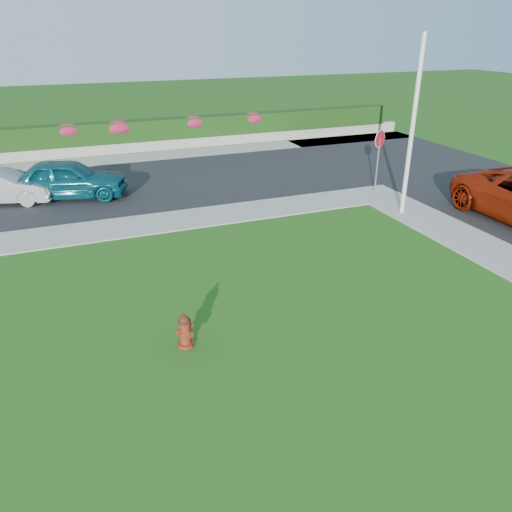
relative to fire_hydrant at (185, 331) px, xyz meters
name	(u,v)px	position (x,y,z in m)	size (l,w,h in m)	color
ground	(338,349)	(3.04, -1.32, -0.39)	(120.00, 120.00, 0.00)	black
street_far	(66,192)	(-1.96, 12.68, -0.37)	(26.00, 8.00, 0.04)	black
sidewalk_far	(41,238)	(-2.96, 7.68, -0.37)	(24.00, 2.00, 0.04)	gray
curb_corner	(376,194)	(10.04, 7.68, -0.37)	(2.00, 2.00, 0.04)	gray
sidewalk_beyond	(141,158)	(2.04, 17.68, -0.37)	(34.00, 2.00, 0.04)	gray
retaining_wall	(136,147)	(2.04, 19.18, -0.09)	(34.00, 0.40, 0.60)	gray
hedge	(134,131)	(2.04, 19.28, 0.76)	(32.00, 0.90, 1.10)	black
fire_hydrant	(185,331)	(0.00, 0.00, 0.00)	(0.42, 0.40, 0.82)	#511F0C
sedan_teal	(68,179)	(-1.81, 11.80, 0.43)	(1.85, 4.59, 1.56)	#0B4856
sedan_silver	(0,186)	(-4.31, 12.10, 0.31)	(1.40, 4.02, 1.32)	#A5A8AD
utility_pole	(412,129)	(9.67, 5.42, 2.73)	(0.16, 0.16, 6.23)	silver
stop_sign	(379,147)	(9.98, 7.69, 1.61)	(0.67, 0.31, 2.67)	slate
flower_clump_c	(68,130)	(-1.39, 19.18, 1.03)	(1.42, 0.91, 0.71)	#B61F3D
flower_clump_d	(119,128)	(1.21, 19.18, 1.00)	(1.56, 1.00, 0.78)	#B61F3D
flower_clump_e	(193,122)	(5.37, 19.18, 1.03)	(1.43, 0.92, 0.72)	#B61F3D
flower_clump_f	(253,118)	(9.01, 19.18, 1.03)	(1.41, 0.91, 0.71)	#B61F3D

